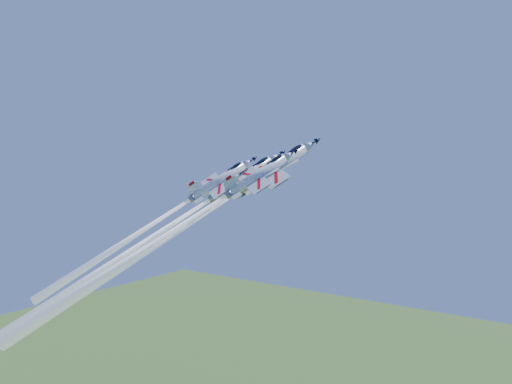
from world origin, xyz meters
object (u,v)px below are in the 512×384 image
Objects in this scene: jet_left at (147,241)px; jet_right at (146,248)px; jet_lead at (175,232)px; jet_slot at (154,223)px.

jet_right is at bearing -11.78° from jet_left.
jet_right is (0.61, -7.65, -1.64)m from jet_lead.
jet_slot is at bearing 0.63° from jet_left.
jet_left is 1.44× the size of jet_slot.
jet_lead is 1.02× the size of jet_right.
jet_right is (7.54, -7.23, 0.44)m from jet_left.
jet_lead is 1.02× the size of jet_left.
jet_lead is 4.49m from jet_slot.
jet_lead reaches higher than jet_left.
jet_left is (-6.93, -0.42, -2.09)m from jet_lead.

